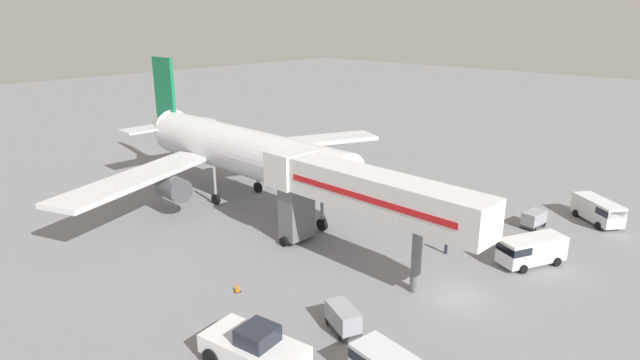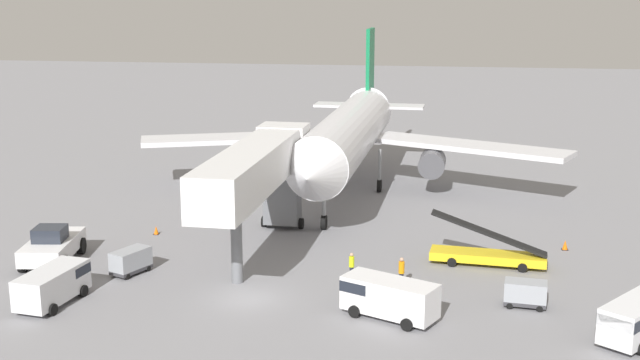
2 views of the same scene
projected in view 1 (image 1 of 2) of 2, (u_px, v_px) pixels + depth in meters
ground_plane at (458, 297)px, 35.58m from camera, size 300.00×300.00×0.00m
airplane_at_gate at (238, 150)px, 53.07m from camera, size 38.33×35.80×13.60m
jet_bridge at (354, 192)px, 38.43m from camera, size 3.81×19.13×7.70m
pushback_tug at (255, 348)px, 28.17m from camera, size 3.66×6.13×2.50m
belt_loader_truck at (454, 206)px, 50.35m from camera, size 7.50×2.46×3.42m
service_van_mid_center at (599, 210)px, 48.02m from camera, size 4.57×5.21×2.14m
service_van_rear_left at (530, 249)px, 39.90m from camera, size 5.54×3.99×2.15m
baggage_cart_mid_left at (343, 318)px, 31.54m from camera, size 2.19×2.85×1.57m
baggage_cart_far_center at (534, 219)px, 47.07m from camera, size 2.43×1.52×1.49m
ground_crew_worker_foreground at (476, 234)px, 43.40m from camera, size 0.48×0.48×1.87m
ground_crew_worker_midground at (446, 243)px, 41.84m from camera, size 0.40×0.40×1.71m
safety_cone_alpha at (237, 288)px, 36.16m from camera, size 0.41×0.41×0.63m
safety_cone_bravo at (445, 188)px, 56.92m from camera, size 0.44×0.44×0.67m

